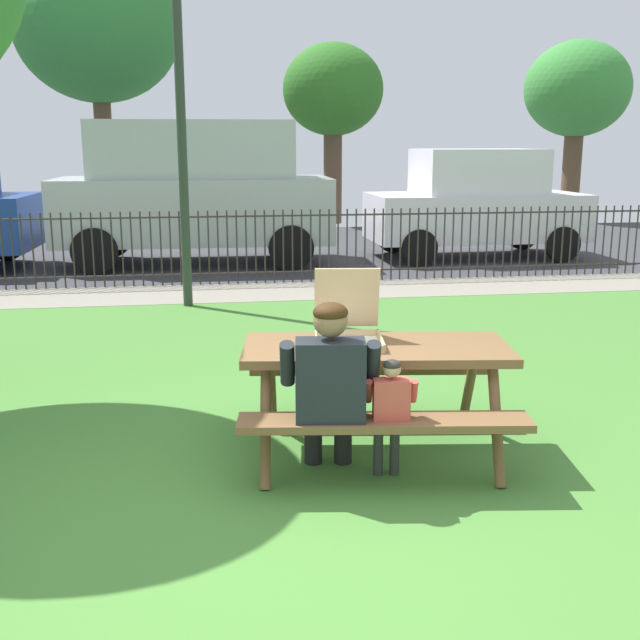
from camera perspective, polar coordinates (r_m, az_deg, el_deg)
ground at (r=6.21m, az=-4.27°, el=-7.11°), size 28.00×11.74×0.02m
cobblestone_walkway at (r=11.19m, az=-6.25°, el=1.99°), size 28.00×1.40×0.01m
street_asphalt at (r=15.66m, az=-6.93°, el=5.10°), size 28.00×7.65×0.01m
picnic_table_foreground at (r=5.32m, az=4.14°, el=-3.66°), size 1.97×1.70×0.79m
pizza_box_open at (r=5.33m, az=2.07°, el=-0.37°), size 0.51×0.58×0.50m
adult_at_table at (r=4.81m, az=0.73°, el=-4.72°), size 0.63×0.63×1.19m
child_at_table at (r=4.85m, az=5.15°, el=-6.44°), size 0.34×0.33×0.84m
iron_fence_streetside at (r=11.79m, az=-6.46°, el=5.35°), size 21.33×0.03×1.11m
lamp_post_walkway at (r=10.21m, az=-10.25°, el=16.52°), size 0.28×0.28×4.63m
parked_car_left at (r=13.84m, az=-9.20°, el=9.46°), size 4.75×2.16×2.46m
parked_car_center at (r=14.72m, az=11.41°, el=8.43°), size 3.94×1.90×1.98m
far_tree_midleft at (r=20.66m, az=-16.03°, el=19.93°), size 3.99×3.99×6.61m
far_tree_center at (r=20.66m, az=0.96°, el=16.35°), size 2.57×2.57×4.56m
far_tree_midright at (r=22.70m, az=18.35°, el=15.63°), size 2.79×2.79×4.74m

